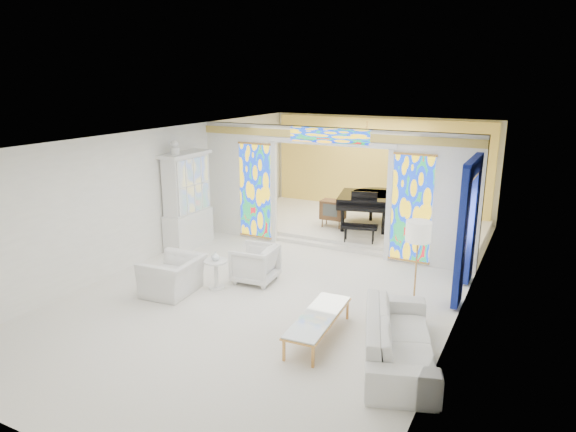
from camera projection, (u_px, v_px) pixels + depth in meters
The scene contains 24 objects.
floor at pixel (292, 276), 11.05m from camera, with size 12.00×12.00×0.00m, color silver.
ceiling at pixel (293, 136), 10.26m from camera, with size 7.00×12.00×0.02m, color white.
wall_back at pixel (380, 166), 15.81m from camera, with size 7.00×0.02×3.00m, color silver.
wall_front at pixel (42, 332), 5.51m from camera, with size 7.00×0.02×3.00m, color silver.
wall_left at pixel (161, 192), 12.20m from camera, with size 0.02×12.00×3.00m, color silver.
wall_right at pixel (468, 231), 9.11m from camera, with size 0.02×12.00×3.00m, color silver.
partition_wall at pixel (330, 184), 12.33m from camera, with size 7.00×0.22×3.00m.
stained_glass_left at pixel (255, 191), 13.23m from camera, with size 0.90×0.04×2.40m, color gold.
stained_glass_right at pixel (412, 209), 11.44m from camera, with size 0.90×0.04×2.40m, color gold.
stained_glass_transom at pixel (329, 136), 11.93m from camera, with size 2.00×0.04×0.34m, color gold.
alcove_platform at pixel (357, 225), 14.55m from camera, with size 6.80×3.80×0.18m, color silver.
gold_curtain_back at pixel (379, 166), 15.70m from camera, with size 6.70×0.10×2.90m, color #E7C750.
chandelier at pixel (366, 138), 13.73m from camera, with size 0.48×0.48×0.30m, color #C58B45.
blue_drapes at pixel (469, 217), 9.74m from camera, with size 0.14×1.85×2.65m.
china_cabinet at pixel (187, 201), 12.68m from camera, with size 0.56×1.46×2.72m.
armchair_left at pixel (173, 276), 10.10m from camera, with size 1.11×0.97×0.72m, color white.
armchair_right at pixel (255, 264), 10.67m from camera, with size 0.83×0.85×0.77m, color white.
sofa at pixel (399, 338), 7.68m from camera, with size 2.52×0.99×0.74m, color white.
side_table at pixel (216, 270), 10.31m from camera, with size 0.60×0.60×0.60m.
vase at pixel (215, 256), 10.23m from camera, with size 0.18×0.18×0.18m, color white.
coffee_table at pixel (318, 317), 8.32m from camera, with size 0.68×1.87×0.41m.
floor_lamp at pixel (418, 236), 8.74m from camera, with size 0.52×0.52×1.78m.
grand_piano at pixel (371, 200), 13.98m from camera, with size 1.91×2.93×1.08m.
tv_console at pixel (333, 210), 13.91m from camera, with size 0.64×0.45×0.74m.
Camera 1 is at (4.64, -9.23, 4.15)m, focal length 32.00 mm.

